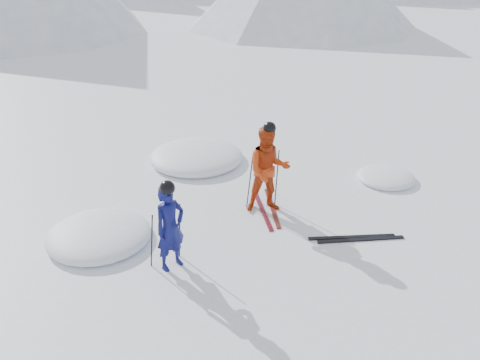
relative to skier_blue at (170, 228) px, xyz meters
name	(u,v)px	position (x,y,z in m)	size (l,w,h in m)	color
ground	(329,220)	(3.43, 0.06, -0.79)	(160.00, 160.00, 0.00)	white
skier_blue	(170,228)	(0.00, 0.00, 0.00)	(0.58, 0.38, 1.58)	#0E1154
skier_red	(268,170)	(2.50, 1.02, 0.14)	(0.91, 0.71, 1.87)	#B9350E
pole_blue_left	(152,241)	(-0.30, 0.15, -0.26)	(0.02, 0.02, 1.06)	black
pole_blue_right	(180,231)	(0.25, 0.25, -0.26)	(0.02, 0.02, 1.06)	black
pole_red_left	(250,181)	(2.20, 1.27, -0.17)	(0.02, 0.02, 1.25)	black
pole_red_right	(277,178)	(2.80, 1.17, -0.17)	(0.02, 0.02, 1.25)	black
ski_worn_left	(262,210)	(2.38, 1.02, -0.78)	(0.09, 1.70, 0.03)	black
ski_worn_right	(272,208)	(2.62, 1.02, -0.78)	(0.09, 1.70, 0.03)	black
ski_loose_a	(352,237)	(3.43, -0.68, -0.78)	(0.09, 1.70, 0.03)	black
ski_loose_b	(361,240)	(3.53, -0.83, -0.78)	(0.09, 1.70, 0.03)	black
snow_lumps	(190,184)	(1.46, 2.87, -0.79)	(8.40, 4.92, 0.53)	white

